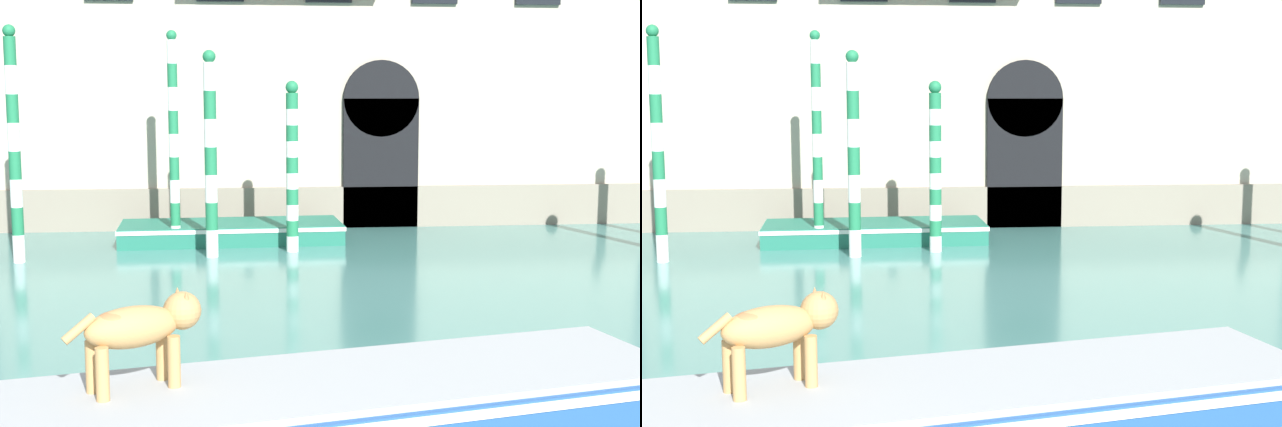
{
  "view_description": "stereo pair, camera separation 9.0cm",
  "coord_description": "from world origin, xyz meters",
  "views": [
    {
      "loc": [
        -0.38,
        -3.03,
        3.09
      ],
      "look_at": [
        1.02,
        10.69,
        1.2
      ],
      "focal_mm": 50.0,
      "sensor_mm": 36.0,
      "label": 1
    },
    {
      "loc": [
        -0.29,
        -3.04,
        3.09
      ],
      "look_at": [
        1.02,
        10.69,
        1.2
      ],
      "focal_mm": 50.0,
      "sensor_mm": 36.0,
      "label": 2
    }
  ],
  "objects": [
    {
      "name": "boat_foreground",
      "position": [
        0.46,
        4.3,
        0.34
      ],
      "size": [
        6.7,
        3.08,
        0.65
      ],
      "rotation": [
        0.0,
        0.0,
        0.21
      ],
      "color": "#234C8C",
      "rests_on": "ground_plane"
    },
    {
      "name": "dog_on_deck",
      "position": [
        -1.12,
        4.22,
        1.17
      ],
      "size": [
        1.1,
        0.71,
        0.79
      ],
      "rotation": [
        0.0,
        0.0,
        0.48
      ],
      "color": "tan",
      "rests_on": "boat_foreground"
    },
    {
      "name": "boat_moored_near_palazzo",
      "position": [
        -0.36,
        15.34,
        0.21
      ],
      "size": [
        4.62,
        1.85,
        0.4
      ],
      "rotation": [
        0.0,
        0.0,
        0.03
      ],
      "color": "#1E6651",
      "rests_on": "ground_plane"
    },
    {
      "name": "mooring_pole_0",
      "position": [
        -1.47,
        14.68,
        2.15
      ],
      "size": [
        0.2,
        0.2,
        4.28
      ],
      "color": "white",
      "rests_on": "ground_plane"
    },
    {
      "name": "mooring_pole_1",
      "position": [
        -0.73,
        13.62,
        1.94
      ],
      "size": [
        0.24,
        0.24,
        3.85
      ],
      "color": "white",
      "rests_on": "ground_plane"
    },
    {
      "name": "mooring_pole_2",
      "position": [
        -4.22,
        13.42,
        2.15
      ],
      "size": [
        0.22,
        0.22,
        4.27
      ],
      "color": "white",
      "rests_on": "ground_plane"
    },
    {
      "name": "mooring_pole_5",
      "position": [
        0.82,
        14.04,
        1.67
      ],
      "size": [
        0.24,
        0.24,
        3.3
      ],
      "color": "white",
      "rests_on": "ground_plane"
    }
  ]
}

